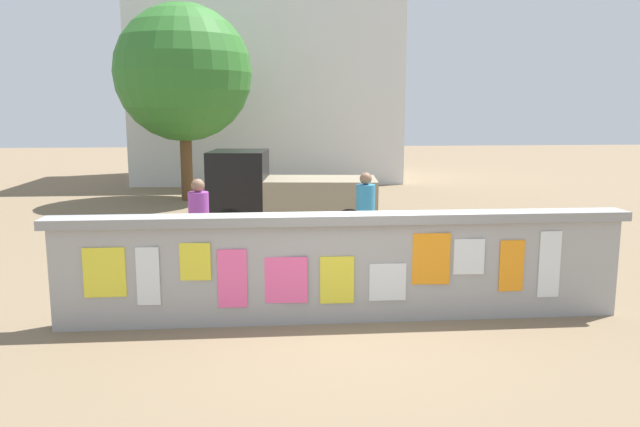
% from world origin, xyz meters
% --- Properties ---
extents(ground, '(60.00, 60.00, 0.00)m').
position_xyz_m(ground, '(0.00, 8.00, 0.00)').
color(ground, '#7A664C').
extents(poster_wall, '(7.54, 0.42, 1.42)m').
position_xyz_m(poster_wall, '(-0.00, -0.00, 0.73)').
color(poster_wall, '#9D9D9D').
rests_on(poster_wall, ground).
extents(auto_rickshaw_truck, '(3.73, 1.86, 1.85)m').
position_xyz_m(auto_rickshaw_truck, '(-0.59, 5.71, 0.90)').
color(auto_rickshaw_truck, black).
rests_on(auto_rickshaw_truck, ground).
extents(motorcycle, '(1.88, 0.66, 0.87)m').
position_xyz_m(motorcycle, '(0.70, 1.23, 0.46)').
color(motorcycle, black).
rests_on(motorcycle, ground).
extents(bicycle_near, '(1.65, 0.61, 0.95)m').
position_xyz_m(bicycle_near, '(-1.34, 1.29, 0.36)').
color(bicycle_near, black).
rests_on(bicycle_near, ground).
extents(person_walking, '(0.37, 0.37, 1.62)m').
position_xyz_m(person_walking, '(-2.10, 2.46, 0.99)').
color(person_walking, '#BF6626').
rests_on(person_walking, ground).
extents(person_bystander, '(0.46, 0.46, 1.62)m').
position_xyz_m(person_bystander, '(0.81, 3.22, 0.99)').
color(person_bystander, purple).
rests_on(person_bystander, ground).
extents(tree_roadside, '(4.03, 4.03, 5.81)m').
position_xyz_m(tree_roadside, '(-3.37, 11.24, 3.78)').
color(tree_roadside, brown).
rests_on(tree_roadside, ground).
extents(building_background, '(10.15, 5.94, 8.20)m').
position_xyz_m(building_background, '(-0.88, 17.32, 4.12)').
color(building_background, silver).
rests_on(building_background, ground).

